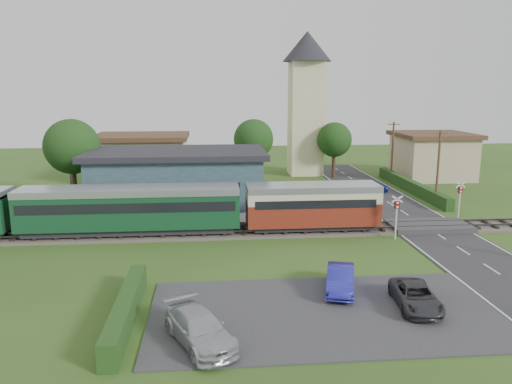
{
  "coord_description": "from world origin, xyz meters",
  "views": [
    {
      "loc": [
        -6.83,
        -34.3,
        10.84
      ],
      "look_at": [
        -3.41,
        4.0,
        2.79
      ],
      "focal_mm": 35.0,
      "sensor_mm": 36.0,
      "label": 1
    }
  ],
  "objects": [
    {
      "name": "ground",
      "position": [
        0.0,
        0.0,
        0.0
      ],
      "size": [
        120.0,
        120.0,
        0.0
      ],
      "primitive_type": "plane",
      "color": "#2D4C19"
    },
    {
      "name": "railway_track",
      "position": [
        0.0,
        2.0,
        0.11
      ],
      "size": [
        76.0,
        3.2,
        0.49
      ],
      "color": "#4C443D",
      "rests_on": "ground"
    },
    {
      "name": "road",
      "position": [
        10.0,
        0.0,
        0.03
      ],
      "size": [
        6.0,
        70.0,
        0.05
      ],
      "primitive_type": "cube",
      "color": "#28282B",
      "rests_on": "ground"
    },
    {
      "name": "car_park",
      "position": [
        -1.5,
        -12.0,
        0.04
      ],
      "size": [
        17.0,
        9.0,
        0.08
      ],
      "primitive_type": "cube",
      "color": "#333335",
      "rests_on": "ground"
    },
    {
      "name": "crossing_deck",
      "position": [
        10.0,
        2.0,
        0.23
      ],
      "size": [
        6.2,
        3.4,
        0.45
      ],
      "primitive_type": "cube",
      "color": "#333335",
      "rests_on": "ground"
    },
    {
      "name": "platform",
      "position": [
        -10.0,
        5.2,
        0.23
      ],
      "size": [
        30.0,
        3.0,
        0.45
      ],
      "primitive_type": "cube",
      "color": "gray",
      "rests_on": "ground"
    },
    {
      "name": "equipment_hut",
      "position": [
        -18.0,
        5.2,
        1.75
      ],
      "size": [
        2.3,
        2.3,
        2.55
      ],
      "color": "beige",
      "rests_on": "platform"
    },
    {
      "name": "station_building",
      "position": [
        -10.0,
        10.99,
        2.69
      ],
      "size": [
        16.0,
        9.0,
        5.3
      ],
      "color": "#2E454C",
      "rests_on": "ground"
    },
    {
      "name": "train",
      "position": [
        -16.07,
        2.0,
        2.18
      ],
      "size": [
        43.2,
        2.9,
        3.4
      ],
      "color": "#232328",
      "rests_on": "ground"
    },
    {
      "name": "church_tower",
      "position": [
        5.0,
        28.0,
        10.23
      ],
      "size": [
        6.0,
        6.0,
        17.6
      ],
      "color": "beige",
      "rests_on": "ground"
    },
    {
      "name": "house_west",
      "position": [
        -15.0,
        25.0,
        2.79
      ],
      "size": [
        10.8,
        8.8,
        5.5
      ],
      "color": "tan",
      "rests_on": "ground"
    },
    {
      "name": "house_east",
      "position": [
        20.0,
        24.0,
        2.8
      ],
      "size": [
        8.8,
        8.8,
        5.5
      ],
      "color": "tan",
      "rests_on": "ground"
    },
    {
      "name": "hedge_carpark",
      "position": [
        -11.0,
        -12.0,
        0.6
      ],
      "size": [
        0.8,
        9.0,
        1.2
      ],
      "primitive_type": "cube",
      "color": "#193814",
      "rests_on": "ground"
    },
    {
      "name": "hedge_roadside",
      "position": [
        14.2,
        16.0,
        0.6
      ],
      "size": [
        0.8,
        18.0,
        1.2
      ],
      "primitive_type": "cube",
      "color": "#193814",
      "rests_on": "ground"
    },
    {
      "name": "hedge_station",
      "position": [
        -10.0,
        15.5,
        0.65
      ],
      "size": [
        22.0,
        0.8,
        1.3
      ],
      "primitive_type": "cube",
      "color": "#193814",
      "rests_on": "ground"
    },
    {
      "name": "tree_a",
      "position": [
        -20.0,
        14.0,
        5.38
      ],
      "size": [
        5.2,
        5.2,
        8.0
      ],
      "color": "#332316",
      "rests_on": "ground"
    },
    {
      "name": "tree_b",
      "position": [
        -2.0,
        23.0,
        5.02
      ],
      "size": [
        4.6,
        4.6,
        7.34
      ],
      "color": "#332316",
      "rests_on": "ground"
    },
    {
      "name": "tree_c",
      "position": [
        8.0,
        25.0,
        4.65
      ],
      "size": [
        4.2,
        4.2,
        6.78
      ],
      "color": "#332316",
      "rests_on": "ground"
    },
    {
      "name": "utility_pole_c",
      "position": [
        14.2,
        10.0,
        3.63
      ],
      "size": [
        1.4,
        0.22,
        7.0
      ],
      "color": "#473321",
      "rests_on": "ground"
    },
    {
      "name": "utility_pole_d",
      "position": [
        14.2,
        22.0,
        3.63
      ],
      "size": [
        1.4,
        0.22,
        7.0
      ],
      "color": "#473321",
      "rests_on": "ground"
    },
    {
      "name": "crossing_signal_near",
      "position": [
        6.4,
        -0.41,
        2.14
      ],
      "size": [
        0.84,
        0.28,
        3.28
      ],
      "color": "silver",
      "rests_on": "ground"
    },
    {
      "name": "crossing_signal_far",
      "position": [
        13.6,
        4.39,
        2.14
      ],
      "size": [
        0.84,
        0.28,
        3.28
      ],
      "color": "silver",
      "rests_on": "ground"
    },
    {
      "name": "streetlamp_west",
      "position": [
        -22.0,
        20.0,
        3.04
      ],
      "size": [
        0.3,
        0.3,
        5.15
      ],
      "color": "#3F3F47",
      "rests_on": "ground"
    },
    {
      "name": "streetlamp_east",
      "position": [
        16.0,
        27.0,
        3.04
      ],
      "size": [
        0.3,
        0.3,
        5.15
      ],
      "color": "#3F3F47",
      "rests_on": "ground"
    },
    {
      "name": "car_on_road",
      "position": [
        9.79,
        15.96,
        0.68
      ],
      "size": [
        3.81,
        1.76,
        1.26
      ],
      "primitive_type": "imported",
      "rotation": [
        0.0,
        0.0,
        1.5
      ],
      "color": "navy",
      "rests_on": "road"
    },
    {
      "name": "car_park_blue",
      "position": [
        -0.05,
        -9.5,
        0.75
      ],
      "size": [
        2.43,
        4.28,
        1.34
      ],
      "primitive_type": "imported",
      "rotation": [
        0.0,
        0.0,
        -0.27
      ],
      "color": "#2526A2",
      "rests_on": "car_park"
    },
    {
      "name": "car_park_silver",
      "position": [
        -7.5,
        -14.5,
        0.77
      ],
      "size": [
        3.71,
        5.1,
        1.37
      ],
      "primitive_type": "imported",
      "rotation": [
        0.0,
        0.0,
        0.43
      ],
      "color": "#ADAEB8",
      "rests_on": "car_park"
    },
    {
      "name": "car_park_dark",
      "position": [
        3.18,
        -11.86,
        0.66
      ],
      "size": [
        2.37,
        4.35,
        1.16
      ],
      "primitive_type": "imported",
      "rotation": [
        0.0,
        0.0,
        -0.11
      ],
      "color": "#343439",
      "rests_on": "car_park"
    },
    {
      "name": "pedestrian_near",
      "position": [
        -2.12,
        4.6,
        1.21
      ],
      "size": [
        0.63,
        0.49,
        1.51
      ],
      "primitive_type": "imported",
      "rotation": [
        0.0,
        0.0,
        3.4
      ],
      "color": "gray",
      "rests_on": "platform"
    },
    {
      "name": "pedestrian_far",
      "position": [
        -14.18,
        4.99,
        1.31
      ],
      "size": [
        0.79,
        0.94,
        1.73
      ],
      "primitive_type": "imported",
      "rotation": [
        0.0,
        0.0,
        1.74
      ],
      "color": "gray",
      "rests_on": "platform"
    }
  ]
}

